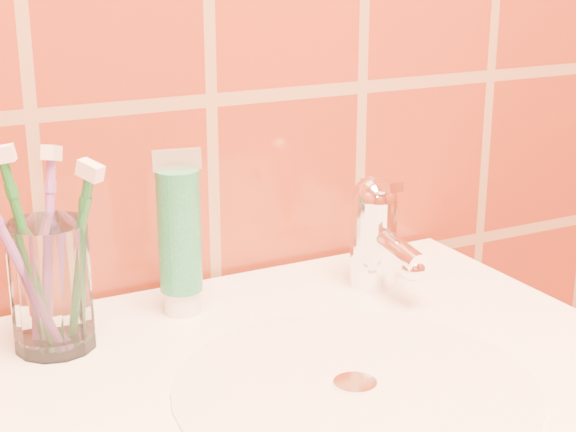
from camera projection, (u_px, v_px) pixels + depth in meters
glass_tumbler at (51, 286)px, 0.78m from camera, size 0.09×0.09×0.12m
toothpaste_tube at (180, 238)px, 0.84m from camera, size 0.05×0.04×0.16m
faucet at (376, 229)px, 0.91m from camera, size 0.05×0.11×0.12m
toothbrush_0 at (76, 257)px, 0.77m from camera, size 0.10×0.12×0.19m
toothbrush_1 at (29, 253)px, 0.76m from camera, size 0.08×0.07×0.20m
toothbrush_2 at (49, 247)px, 0.79m from camera, size 0.11×0.12×0.19m
toothbrush_3 at (23, 270)px, 0.74m from camera, size 0.13×0.11×0.18m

